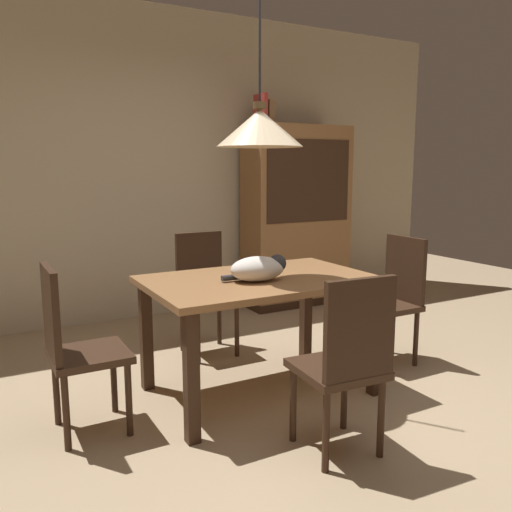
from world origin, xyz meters
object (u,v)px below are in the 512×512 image
Objects in this scene: book_red_tall at (261,109)px; chair_left_side at (74,343)px; cat_sleeping at (259,268)px; dining_table at (260,293)px; chair_right_side at (394,294)px; book_brown_thick at (267,112)px; pendant_lamp at (260,127)px; hutch_bookcase at (296,220)px; chair_far_back at (204,287)px; chair_near_front at (346,358)px.

chair_left_side is at bearing -140.14° from book_red_tall.
cat_sleeping is (1.08, -0.08, 0.32)m from chair_left_side.
cat_sleeping reaches higher than dining_table.
chair_right_side is 2.38× the size of cat_sleeping.
dining_table is 1.51× the size of chair_left_side.
dining_table is 0.20m from cat_sleeping.
chair_right_side reaches higher than dining_table.
pendant_lamp is at bearing -121.01° from book_brown_thick.
cat_sleeping is 2.38m from hutch_bookcase.
chair_left_side is at bearing -179.98° from dining_table.
pendant_lamp reaches higher than chair_right_side.
book_red_tall is (1.00, 1.78, 1.34)m from dining_table.
cat_sleeping is at bearing -120.99° from book_brown_thick.
book_red_tall is 1.17× the size of book_brown_thick.
pendant_lamp reaches higher than hutch_bookcase.
book_brown_thick reaches higher than dining_table.
chair_right_side is at bearing -88.09° from book_brown_thick.
pendant_lamp reaches higher than chair_left_side.
chair_far_back is at bearing 142.09° from chair_right_side.
pendant_lamp is 2.10m from book_brown_thick.
chair_near_front is 1.45m from pendant_lamp.
chair_far_back is at bearing 37.91° from chair_left_side.
pendant_lamp is (-1.13, 0.00, 1.15)m from chair_right_side.
chair_right_side is 0.72× the size of pendant_lamp.
pendant_lamp is 0.70× the size of hutch_bookcase.
dining_table is at bearing -128.86° from hutch_bookcase.
chair_far_back is 2.01m from book_brown_thick.
dining_table is at bearing -90.00° from chair_far_back.
chair_left_side is (-1.13, -0.00, -0.14)m from dining_table.
chair_near_front is at bearing -142.25° from chair_right_side.
book_red_tall is (1.01, 2.66, 1.48)m from chair_near_front.
hutch_bookcase is at bearing -0.20° from book_red_tall.
chair_right_side is 1.61m from pendant_lamp.
hutch_bookcase is 7.71× the size of book_brown_thick.
hutch_bookcase is (1.48, 1.86, 0.06)m from cat_sleeping.
chair_near_front and chair_far_back have the same top height.
book_red_tall is at bearing 94.06° from chair_right_side.
hutch_bookcase is (1.44, 2.66, 0.38)m from chair_near_front.
book_red_tall reaches higher than chair_near_front.
pendant_lamp is (1.13, 0.00, 1.15)m from chair_left_side.
book_brown_thick is at bearing 179.76° from hutch_bookcase.
chair_near_front is at bearing -86.95° from cat_sleeping.
pendant_lamp is 4.64× the size of book_red_tall.
chair_left_side is at bearing 175.74° from cat_sleeping.
cat_sleeping is at bearing -128.54° from hutch_bookcase.
chair_far_back is 2.38× the size of cat_sleeping.
dining_table is 0.76× the size of hutch_bookcase.
pendant_lamp is at bearing -128.86° from hutch_bookcase.
chair_left_side is at bearing -145.23° from hutch_bookcase.
cat_sleeping is at bearing -119.45° from book_red_tall.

